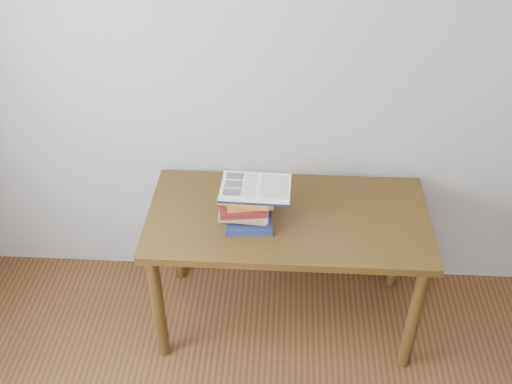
{
  "coord_description": "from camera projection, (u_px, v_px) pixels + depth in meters",
  "views": [
    {
      "loc": [
        -0.03,
        -0.8,
        2.54
      ],
      "look_at": [
        -0.15,
        1.25,
        0.95
      ],
      "focal_mm": 42.0,
      "sensor_mm": 36.0,
      "label": 1
    }
  ],
  "objects": [
    {
      "name": "desk",
      "position": [
        288.0,
        231.0,
        2.9
      ],
      "size": [
        1.34,
        0.67,
        0.72
      ],
      "color": "#4D3513",
      "rests_on": "ground"
    },
    {
      "name": "room_shell",
      "position": [
        256.0,
        304.0,
        1.2
      ],
      "size": [
        3.54,
        3.54,
        2.62
      ],
      "color": "#A8A79F",
      "rests_on": "ground"
    },
    {
      "name": "open_book",
      "position": [
        256.0,
        188.0,
        2.69
      ],
      "size": [
        0.33,
        0.23,
        0.03
      ],
      "rotation": [
        0.0,
        0.0,
        -0.03
      ],
      "color": "black",
      "rests_on": "book_stack"
    },
    {
      "name": "book_stack",
      "position": [
        247.0,
        207.0,
        2.74
      ],
      "size": [
        0.26,
        0.22,
        0.18
      ],
      "color": "#191747",
      "rests_on": "desk"
    }
  ]
}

